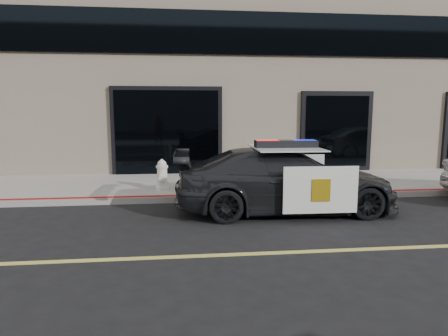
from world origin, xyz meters
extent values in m
plane|color=black|center=(0.00, 0.00, 0.00)|extent=(120.00, 120.00, 0.00)
cube|color=gray|center=(0.00, 5.25, 0.07)|extent=(60.00, 3.50, 0.15)
cube|color=#756856|center=(0.00, 10.50, 6.00)|extent=(60.00, 7.00, 12.00)
imported|color=black|center=(1.60, 2.45, 0.68)|extent=(2.12, 4.77, 1.36)
cube|color=white|center=(2.03, 1.47, 0.66)|extent=(1.45, 0.07, 0.91)
cube|color=white|center=(2.08, 3.42, 0.66)|extent=(1.45, 0.07, 0.91)
cube|color=white|center=(1.60, 2.45, 1.37)|extent=(1.40, 1.66, 0.02)
cube|color=gold|center=(2.03, 1.44, 0.66)|extent=(0.36, 0.02, 0.43)
cube|color=black|center=(1.60, 2.45, 1.45)|extent=(1.31, 0.37, 0.16)
cube|color=red|center=(1.20, 2.46, 1.46)|extent=(0.46, 0.30, 0.15)
cube|color=#0C19CC|center=(2.00, 2.44, 1.46)|extent=(0.46, 0.30, 0.15)
cylinder|color=silver|center=(-1.07, 4.37, 0.19)|extent=(0.35, 0.35, 0.08)
cylinder|color=silver|center=(-1.07, 4.37, 0.47)|extent=(0.25, 0.25, 0.49)
cylinder|color=silver|center=(-1.07, 4.37, 0.74)|extent=(0.30, 0.30, 0.06)
sphere|color=silver|center=(-1.07, 4.37, 0.79)|extent=(0.22, 0.22, 0.22)
cylinder|color=silver|center=(-1.07, 4.37, 0.89)|extent=(0.07, 0.07, 0.07)
cylinder|color=silver|center=(-1.07, 4.53, 0.54)|extent=(0.13, 0.12, 0.13)
cylinder|color=silver|center=(-1.07, 4.20, 0.54)|extent=(0.13, 0.12, 0.13)
cylinder|color=silver|center=(-1.07, 4.17, 0.47)|extent=(0.17, 0.14, 0.17)
camera|label=1|loc=(-0.62, -5.71, 2.18)|focal=32.00mm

